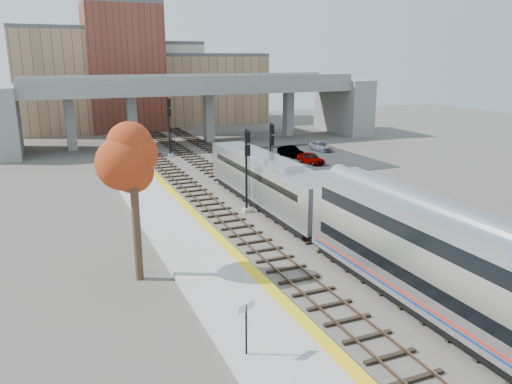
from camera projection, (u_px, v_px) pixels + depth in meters
name	position (u px, v px, depth m)	size (l,w,h in m)	color
ground	(326.00, 256.00, 30.91)	(160.00, 160.00, 0.00)	#47423D
platform	(215.00, 272.00, 28.12)	(4.50, 60.00, 0.35)	#9E9E99
yellow_strip	(246.00, 264.00, 28.79)	(0.70, 60.00, 0.01)	yellow
tracks	(259.00, 201.00, 42.34)	(10.70, 95.00, 0.25)	black
overpass	(194.00, 101.00, 71.20)	(54.00, 12.00, 9.50)	slate
buildings_far	(140.00, 81.00, 88.42)	(43.00, 21.00, 20.60)	tan
parking_lot	(307.00, 158.00, 61.07)	(14.00, 18.00, 0.04)	black
locomotive	(267.00, 180.00, 40.47)	(3.02, 19.05, 4.10)	#A8AAB2
coach	(497.00, 289.00, 20.27)	(3.03, 25.00, 5.00)	#A8AAB2
signal_mast_near	(247.00, 173.00, 38.80)	(0.60, 0.64, 6.61)	#9E9E99
signal_mast_mid	(271.00, 161.00, 44.32)	(0.60, 0.64, 6.37)	#9E9E99
signal_mast_far	(169.00, 127.00, 61.05)	(0.60, 0.64, 7.19)	#9E9E99
station_sign	(246.00, 318.00, 19.66)	(0.84, 0.41, 2.27)	black
tree	(132.00, 163.00, 25.97)	(3.60, 3.60, 8.90)	#382619
car_a	(311.00, 158.00, 57.37)	(1.51, 3.76, 1.28)	#99999E
car_b	(291.00, 152.00, 61.32)	(1.38, 3.95, 1.30)	#99999E
car_c	(320.00, 146.00, 65.46)	(1.61, 3.95, 1.15)	#99999E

